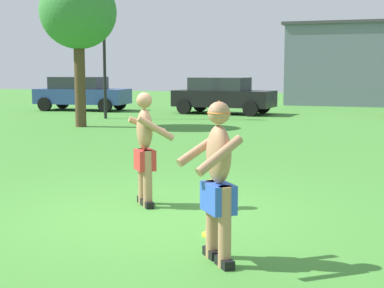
% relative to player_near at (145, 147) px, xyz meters
% --- Properties ---
extents(ground_plane, '(80.00, 80.00, 0.00)m').
position_rel_player_near_xyz_m(ground_plane, '(0.31, -0.37, -0.84)').
color(ground_plane, '#428433').
extents(player_near, '(0.78, 0.68, 1.61)m').
position_rel_player_near_xyz_m(player_near, '(0.00, 0.00, 0.00)').
color(player_near, black).
rests_on(player_near, ground_plane).
extents(player_in_blue, '(0.72, 0.84, 1.63)m').
position_rel_player_near_xyz_m(player_in_blue, '(1.65, -1.97, 0.05)').
color(player_in_blue, black).
rests_on(player_in_blue, ground_plane).
extents(frisbee, '(0.27, 0.27, 0.03)m').
position_rel_player_near_xyz_m(frisbee, '(1.34, -1.10, -0.83)').
color(frisbee, yellow).
rests_on(frisbee, ground_plane).
extents(car_black_mid_lot, '(4.43, 2.31, 1.58)m').
position_rel_player_near_xyz_m(car_black_mid_lot, '(-3.56, 16.53, -0.01)').
color(car_black_mid_lot, black).
rests_on(car_black_mid_lot, ground_plane).
extents(car_blue_far_end, '(4.44, 2.33, 1.58)m').
position_rel_player_near_xyz_m(car_blue_far_end, '(-10.45, 16.35, -0.01)').
color(car_blue_far_end, '#2D478C').
rests_on(car_blue_far_end, ground_plane).
extents(lamp_post, '(0.60, 0.24, 6.24)m').
position_rel_player_near_xyz_m(lamp_post, '(-7.29, 12.71, 2.95)').
color(lamp_post, black).
rests_on(lamp_post, ground_plane).
extents(outbuilding_behind_lot, '(9.52, 6.10, 4.44)m').
position_rel_player_near_xyz_m(outbuilding_behind_lot, '(2.54, 26.05, 1.39)').
color(outbuilding_behind_lot, slate).
rests_on(outbuilding_behind_lot, ground_plane).
extents(tree_left_field, '(2.54, 2.54, 5.05)m').
position_rel_player_near_xyz_m(tree_left_field, '(-6.58, 9.56, 2.93)').
color(tree_left_field, '#4C3823').
rests_on(tree_left_field, ground_plane).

